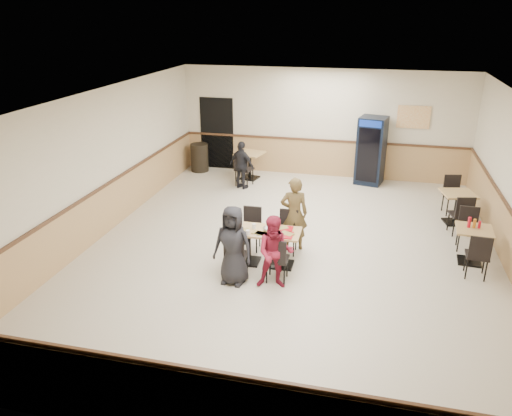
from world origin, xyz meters
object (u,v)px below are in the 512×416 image
(diner_woman_right, at_px, (275,253))
(lone_diner, at_px, (242,165))
(back_table, at_px, (250,161))
(main_table, at_px, (265,242))
(diner_man_opposite, at_px, (294,214))
(diner_woman_left, at_px, (233,245))
(side_table_near, at_px, (473,240))
(trash_bin, at_px, (200,158))
(pepsi_cooler, at_px, (371,151))
(side_table_far, at_px, (457,203))

(diner_woman_right, height_order, lone_diner, diner_woman_right)
(lone_diner, distance_m, back_table, 0.87)
(main_table, distance_m, diner_man_opposite, 0.92)
(main_table, distance_m, diner_woman_left, 0.91)
(side_table_near, xyz_separation_m, trash_bin, (-6.89, 4.26, -0.05))
(lone_diner, xyz_separation_m, side_table_near, (5.28, -3.06, -0.18))
(pepsi_cooler, distance_m, trash_bin, 4.92)
(diner_man_opposite, bearing_deg, diner_woman_right, 75.60)
(diner_woman_left, relative_size, diner_man_opposite, 0.95)
(diner_woman_left, distance_m, side_table_near, 4.50)
(diner_man_opposite, height_order, pepsi_cooler, pepsi_cooler)
(diner_woman_right, distance_m, diner_man_opposite, 1.56)
(diner_woman_right, xyz_separation_m, lone_diner, (-1.87, 4.79, -0.01))
(side_table_near, bearing_deg, side_table_far, 91.35)
(lone_diner, xyz_separation_m, trash_bin, (-1.61, 1.21, -0.23))
(diner_man_opposite, height_order, side_table_far, diner_man_opposite)
(diner_woman_left, bearing_deg, back_table, 107.72)
(side_table_near, bearing_deg, diner_woman_left, -157.08)
(main_table, height_order, diner_woman_right, diner_woman_right)
(diner_woman_left, distance_m, pepsi_cooler, 6.43)
(diner_woman_right, height_order, side_table_near, diner_woman_right)
(lone_diner, distance_m, trash_bin, 2.03)
(diner_woman_left, bearing_deg, side_table_far, 48.11)
(pepsi_cooler, bearing_deg, diner_woman_right, -91.02)
(lone_diner, relative_size, pepsi_cooler, 0.70)
(side_table_far, xyz_separation_m, trash_bin, (-6.85, 2.36, -0.07))
(diner_woman_right, bearing_deg, lone_diner, 102.50)
(main_table, relative_size, trash_bin, 1.58)
(back_table, distance_m, pepsi_cooler, 3.33)
(diner_woman_right, bearing_deg, side_table_near, 18.19)
(main_table, relative_size, lone_diner, 1.01)
(main_table, xyz_separation_m, side_table_far, (3.70, 2.87, 0.03))
(diner_woman_left, distance_m, back_table, 5.78)
(back_table, xyz_separation_m, pepsi_cooler, (3.28, 0.39, 0.41))
(side_table_far, bearing_deg, diner_man_opposite, -147.72)
(main_table, height_order, side_table_far, side_table_far)
(back_table, bearing_deg, main_table, -72.55)
(diner_man_opposite, distance_m, side_table_far, 3.92)
(main_table, xyz_separation_m, diner_man_opposite, (0.40, 0.78, 0.29))
(lone_diner, bearing_deg, side_table_far, -170.05)
(back_table, bearing_deg, diner_man_opposite, -64.77)
(side_table_near, height_order, side_table_far, side_table_far)
(side_table_near, xyz_separation_m, side_table_far, (-0.04, 1.91, 0.02))
(diner_man_opposite, relative_size, side_table_near, 2.15)
(diner_man_opposite, height_order, back_table, diner_man_opposite)
(diner_woman_right, height_order, back_table, diner_woman_right)
(diner_woman_left, height_order, back_table, diner_woman_left)
(trash_bin, bearing_deg, side_table_far, -18.99)
(diner_woman_left, height_order, pepsi_cooler, pepsi_cooler)
(diner_woman_right, distance_m, trash_bin, 6.94)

